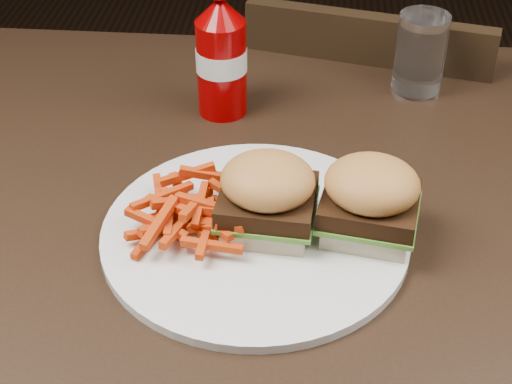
# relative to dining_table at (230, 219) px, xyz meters

# --- Properties ---
(dining_table) EXTENTS (1.20, 0.80, 0.04)m
(dining_table) POSITION_rel_dining_table_xyz_m (0.00, 0.00, 0.00)
(dining_table) COLOR black
(dining_table) RESTS_ON ground
(chair_far) EXTENTS (0.43, 0.43, 0.03)m
(chair_far) POSITION_rel_dining_table_xyz_m (0.19, 0.50, -0.30)
(chair_far) COLOR black
(chair_far) RESTS_ON ground
(plate) EXTENTS (0.31, 0.31, 0.01)m
(plate) POSITION_rel_dining_table_xyz_m (0.03, -0.05, 0.03)
(plate) COLOR white
(plate) RESTS_ON dining_table
(sandwich_half_a) EXTENTS (0.09, 0.08, 0.02)m
(sandwich_half_a) POSITION_rel_dining_table_xyz_m (0.04, -0.05, 0.04)
(sandwich_half_a) COLOR beige
(sandwich_half_a) RESTS_ON plate
(sandwich_half_b) EXTENTS (0.09, 0.09, 0.02)m
(sandwich_half_b) POSITION_rel_dining_table_xyz_m (0.14, -0.05, 0.04)
(sandwich_half_b) COLOR beige
(sandwich_half_b) RESTS_ON plate
(fries_pile) EXTENTS (0.12, 0.12, 0.04)m
(fries_pile) POSITION_rel_dining_table_xyz_m (-0.03, -0.05, 0.05)
(fries_pile) COLOR #B94A12
(fries_pile) RESTS_ON plate
(ketchup_bottle) EXTENTS (0.07, 0.07, 0.12)m
(ketchup_bottle) POSITION_rel_dining_table_xyz_m (-0.03, 0.19, 0.08)
(ketchup_bottle) COLOR #8A0001
(ketchup_bottle) RESTS_ON dining_table
(tumbler) EXTENTS (0.07, 0.07, 0.10)m
(tumbler) POSITION_rel_dining_table_xyz_m (0.22, 0.26, 0.08)
(tumbler) COLOR white
(tumbler) RESTS_ON dining_table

